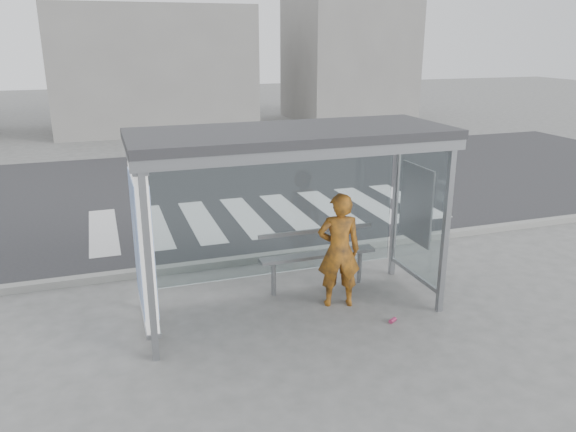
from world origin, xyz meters
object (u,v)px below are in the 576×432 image
at_px(bus_shelter, 264,178).
at_px(bench, 318,254).
at_px(person, 339,250).
at_px(soda_can, 393,320).

bearing_deg(bus_shelter, bench, 27.68).
distance_m(bus_shelter, person, 1.56).
bearing_deg(bench, soda_can, -67.23).
height_order(person, bench, person).
relative_size(bus_shelter, person, 2.50).
height_order(bus_shelter, bench, bus_shelter).
xyz_separation_m(bus_shelter, person, (1.07, -0.10, -1.13)).
bearing_deg(soda_can, person, 123.54).
height_order(bench, soda_can, bench).
bearing_deg(bench, bus_shelter, -152.32).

